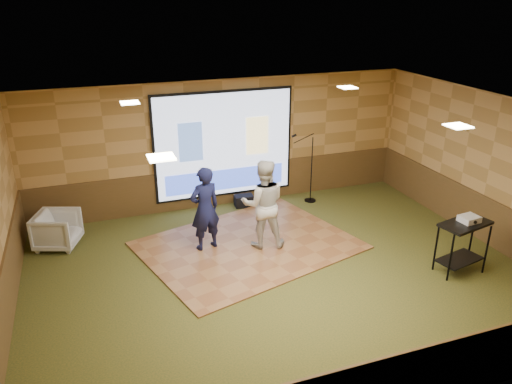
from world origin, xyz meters
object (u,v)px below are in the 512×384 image
object	(u,v)px
player_right	(263,204)
mic_stand	(309,182)
dance_floor	(248,245)
player_left	(205,209)
projector	(469,219)
projector_screen	(224,146)
banquet_chair	(57,230)
duffel_bag	(244,201)
av_table	(463,237)

from	to	relation	value
player_right	mic_stand	xyz separation A→B (m)	(1.85, 1.79, -0.44)
dance_floor	player_left	size ratio (longest dim) A/B	2.37
projector	mic_stand	bearing A→B (deg)	102.48
player_left	player_right	size ratio (longest dim) A/B	0.94
projector_screen	mic_stand	world-z (taller)	projector_screen
projector_screen	player_right	size ratio (longest dim) A/B	1.83
projector_screen	banquet_chair	world-z (taller)	projector_screen
player_left	mic_stand	world-z (taller)	mic_stand
mic_stand	duffel_bag	distance (m)	1.64
player_left	banquet_chair	bearing A→B (deg)	-34.67
av_table	banquet_chair	size ratio (longest dim) A/B	1.23
dance_floor	banquet_chair	world-z (taller)	banquet_chair
projector	dance_floor	bearing A→B (deg)	141.35
player_right	projector	size ratio (longest dim) A/B	5.46
player_right	av_table	bearing A→B (deg)	160.47
projector_screen	mic_stand	bearing A→B (deg)	-14.76
projector	av_table	bearing A→B (deg)	-176.83
player_left	av_table	size ratio (longest dim) A/B	1.71
player_left	mic_stand	bearing A→B (deg)	-165.92
projector_screen	dance_floor	bearing A→B (deg)	-94.48
mic_stand	duffel_bag	xyz separation A→B (m)	(-1.58, 0.25, -0.36)
player_left	projector	world-z (taller)	player_left
banquet_chair	dance_floor	bearing A→B (deg)	-89.29
banquet_chair	duffel_bag	size ratio (longest dim) A/B	1.85
dance_floor	projector_screen	bearing A→B (deg)	85.52
projector_screen	player_left	distance (m)	2.35
dance_floor	projector	bearing A→B (deg)	-32.94
player_left	av_table	world-z (taller)	player_left
banquet_chair	player_left	bearing A→B (deg)	-91.46
projector_screen	av_table	world-z (taller)	projector_screen
dance_floor	duffel_bag	xyz separation A→B (m)	(0.55, 1.94, 0.12)
player_right	mic_stand	distance (m)	2.61
player_right	duffel_bag	distance (m)	2.21
player_right	banquet_chair	world-z (taller)	player_right
projector	banquet_chair	world-z (taller)	projector
dance_floor	banquet_chair	bearing A→B (deg)	160.52
av_table	player_left	bearing A→B (deg)	150.11
av_table	mic_stand	xyz separation A→B (m)	(-1.21, 3.92, -0.21)
player_right	dance_floor	bearing A→B (deg)	-4.41
dance_floor	av_table	xyz separation A→B (m)	(3.34, -2.22, 0.69)
projector_screen	player_left	xyz separation A→B (m)	(-1.01, -2.03, -0.59)
banquet_chair	duffel_bag	bearing A→B (deg)	-60.76
player_right	duffel_bag	world-z (taller)	player_right
projector_screen	banquet_chair	bearing A→B (deg)	-166.24
projector_screen	dance_floor	size ratio (longest dim) A/B	0.82
projector	banquet_chair	xyz separation A→B (m)	(-7.03, 3.49, -0.68)
banquet_chair	duffel_bag	world-z (taller)	banquet_chair
dance_floor	player_left	distance (m)	1.22
av_table	banquet_chair	world-z (taller)	av_table
av_table	mic_stand	world-z (taller)	mic_stand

